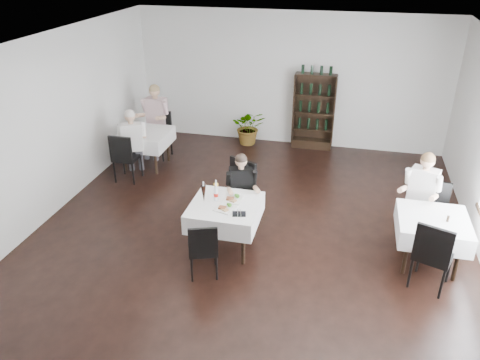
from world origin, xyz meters
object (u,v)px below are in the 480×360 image
object	(u,v)px
potted_tree	(249,127)
diner_main	(242,187)
wine_shelf	(314,113)
main_table	(225,212)

from	to	relation	value
potted_tree	diner_main	size ratio (longest dim) A/B	0.63
diner_main	wine_shelf	bearing A→B (deg)	78.10
wine_shelf	potted_tree	size ratio (longest dim) A/B	2.09
main_table	diner_main	bearing A→B (deg)	78.94
main_table	potted_tree	xyz separation A→B (m)	(-0.56, 4.20, -0.20)
wine_shelf	main_table	distance (m)	4.41
potted_tree	diner_main	xyz separation A→B (m)	(0.68, -3.61, 0.35)
wine_shelf	main_table	world-z (taller)	wine_shelf
main_table	potted_tree	distance (m)	4.24
diner_main	potted_tree	bearing A→B (deg)	100.65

